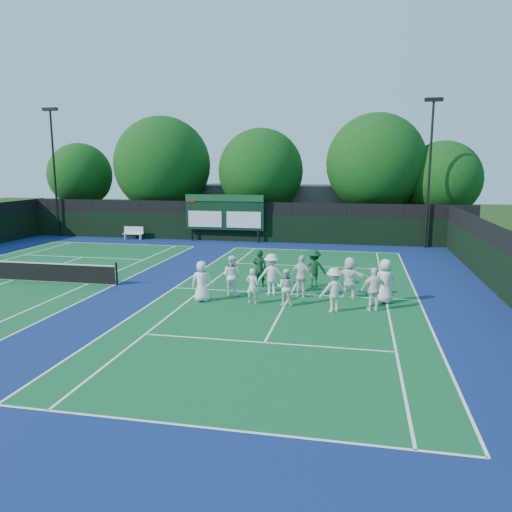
% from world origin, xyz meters
% --- Properties ---
extents(ground, '(120.00, 120.00, 0.00)m').
position_xyz_m(ground, '(0.00, 0.00, 0.00)').
color(ground, '#18330E').
rests_on(ground, ground).
extents(court_apron, '(34.00, 32.00, 0.01)m').
position_xyz_m(court_apron, '(-6.00, 1.00, 0.00)').
color(court_apron, navy).
rests_on(court_apron, ground).
extents(near_court, '(11.05, 23.85, 0.01)m').
position_xyz_m(near_court, '(0.00, 1.00, 0.01)').
color(near_court, '#11552A').
rests_on(near_court, ground).
extents(left_court, '(11.05, 23.85, 0.01)m').
position_xyz_m(left_court, '(-14.00, 1.00, 0.01)').
color(left_court, '#11552A').
rests_on(left_court, ground).
extents(back_fence, '(34.00, 0.08, 3.00)m').
position_xyz_m(back_fence, '(-6.00, 16.00, 1.36)').
color(back_fence, black).
rests_on(back_fence, ground).
extents(divider_fence_right, '(0.08, 32.00, 3.00)m').
position_xyz_m(divider_fence_right, '(9.00, 1.00, 1.36)').
color(divider_fence_right, black).
rests_on(divider_fence_right, ground).
extents(scoreboard, '(6.00, 0.21, 3.55)m').
position_xyz_m(scoreboard, '(-7.01, 15.59, 2.19)').
color(scoreboard, black).
rests_on(scoreboard, ground).
extents(clubhouse, '(18.00, 6.00, 4.00)m').
position_xyz_m(clubhouse, '(-2.00, 24.00, 2.00)').
color(clubhouse, slate).
rests_on(clubhouse, ground).
extents(light_pole_left, '(1.20, 0.30, 10.12)m').
position_xyz_m(light_pole_left, '(-21.00, 15.70, 6.30)').
color(light_pole_left, black).
rests_on(light_pole_left, ground).
extents(light_pole_right, '(1.20, 0.30, 10.12)m').
position_xyz_m(light_pole_right, '(7.50, 15.70, 6.30)').
color(light_pole_right, black).
rests_on(light_pole_right, ground).
extents(tennis_net, '(11.30, 0.10, 1.10)m').
position_xyz_m(tennis_net, '(-14.00, 1.00, 0.49)').
color(tennis_net, black).
rests_on(tennis_net, ground).
extents(bench, '(1.58, 0.44, 0.99)m').
position_xyz_m(bench, '(-14.30, 15.37, 0.54)').
color(bench, silver).
rests_on(bench, ground).
extents(tree_a, '(5.48, 5.48, 7.61)m').
position_xyz_m(tree_a, '(-20.88, 19.58, 4.73)').
color(tree_a, black).
rests_on(tree_a, ground).
extents(tree_b, '(8.01, 8.01, 9.73)m').
position_xyz_m(tree_b, '(-13.24, 19.58, 5.52)').
color(tree_b, black).
rests_on(tree_b, ground).
extents(tree_c, '(6.82, 6.82, 8.64)m').
position_xyz_m(tree_c, '(-4.83, 19.58, 5.05)').
color(tree_c, black).
rests_on(tree_c, ground).
extents(tree_d, '(7.60, 7.60, 9.65)m').
position_xyz_m(tree_d, '(4.18, 19.58, 5.65)').
color(tree_d, black).
rests_on(tree_d, ground).
extents(tree_e, '(5.75, 5.75, 7.53)m').
position_xyz_m(tree_e, '(9.13, 19.58, 4.50)').
color(tree_e, black).
rests_on(tree_e, ground).
extents(tennis_ball_0, '(0.07, 0.07, 0.07)m').
position_xyz_m(tennis_ball_0, '(-3.03, -0.83, 0.03)').
color(tennis_ball_0, yellow).
rests_on(tennis_ball_0, ground).
extents(tennis_ball_2, '(0.07, 0.07, 0.07)m').
position_xyz_m(tennis_ball_2, '(2.30, -1.00, 0.03)').
color(tennis_ball_2, yellow).
rests_on(tennis_ball_2, ground).
extents(tennis_ball_3, '(0.07, 0.07, 0.07)m').
position_xyz_m(tennis_ball_3, '(-5.46, -0.31, 0.03)').
color(tennis_ball_3, yellow).
rests_on(tennis_ball_3, ground).
extents(tennis_ball_4, '(0.07, 0.07, 0.07)m').
position_xyz_m(tennis_ball_4, '(0.66, 3.92, 0.03)').
color(tennis_ball_4, yellow).
rests_on(tennis_ball_4, ground).
extents(tennis_ball_5, '(0.07, 0.07, 0.07)m').
position_xyz_m(tennis_ball_5, '(3.49, 0.66, 0.03)').
color(tennis_ball_5, yellow).
rests_on(tennis_ball_5, ground).
extents(player_front_0, '(0.95, 0.72, 1.74)m').
position_xyz_m(player_front_0, '(-3.51, -0.97, 0.87)').
color(player_front_0, white).
rests_on(player_front_0, ground).
extents(player_front_1, '(0.59, 0.43, 1.51)m').
position_xyz_m(player_front_1, '(-1.34, -0.92, 0.75)').
color(player_front_1, silver).
rests_on(player_front_1, ground).
extents(player_front_2, '(0.79, 0.64, 1.54)m').
position_xyz_m(player_front_2, '(0.03, -0.89, 0.77)').
color(player_front_2, white).
rests_on(player_front_2, ground).
extents(player_front_3, '(1.29, 1.05, 1.75)m').
position_xyz_m(player_front_3, '(1.99, -1.41, 0.87)').
color(player_front_3, silver).
rests_on(player_front_3, ground).
extents(player_front_4, '(1.10, 0.69, 1.74)m').
position_xyz_m(player_front_4, '(3.53, -0.96, 0.87)').
color(player_front_4, white).
rests_on(player_front_4, ground).
extents(player_back_0, '(1.04, 0.92, 1.78)m').
position_xyz_m(player_back_0, '(-2.53, 0.28, 0.89)').
color(player_back_0, white).
rests_on(player_back_0, ground).
extents(player_back_1, '(1.33, 0.99, 1.84)m').
position_xyz_m(player_back_1, '(-0.84, 0.72, 0.92)').
color(player_back_1, white).
rests_on(player_back_1, ground).
extents(player_back_2, '(1.17, 0.80, 1.84)m').
position_xyz_m(player_back_2, '(0.52, 0.60, 0.92)').
color(player_back_2, white).
rests_on(player_back_2, ground).
extents(player_back_3, '(1.75, 0.97, 1.80)m').
position_xyz_m(player_back_3, '(2.56, 0.89, 0.90)').
color(player_back_3, white).
rests_on(player_back_3, ground).
extents(player_back_4, '(1.05, 0.83, 1.87)m').
position_xyz_m(player_back_4, '(4.02, 0.28, 0.94)').
color(player_back_4, silver).
rests_on(player_back_4, ground).
extents(coach_left, '(0.66, 0.44, 1.77)m').
position_xyz_m(coach_left, '(-1.64, 2.11, 0.88)').
color(coach_left, '#0D321B').
rests_on(coach_left, ground).
extents(coach_right, '(1.24, 0.83, 1.78)m').
position_xyz_m(coach_right, '(0.88, 2.54, 0.89)').
color(coach_right, '#0F3A1F').
rests_on(coach_right, ground).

